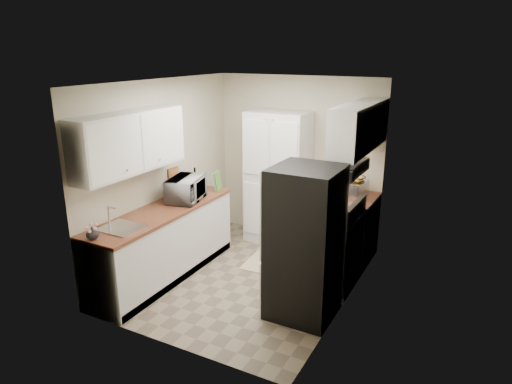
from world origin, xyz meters
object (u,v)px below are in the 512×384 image
(pantry_cabinet, at_px, (278,178))
(toaster_oven, at_px, (353,189))
(microwave, at_px, (186,189))
(wine_bottle, at_px, (195,180))
(refrigerator, at_px, (305,243))
(electric_range, at_px, (330,248))

(pantry_cabinet, distance_m, toaster_oven, 1.20)
(pantry_cabinet, xyz_separation_m, microwave, (-0.74, -1.30, 0.08))
(pantry_cabinet, bearing_deg, wine_bottle, -135.50)
(pantry_cabinet, distance_m, refrigerator, 2.07)
(microwave, bearing_deg, electric_range, -92.78)
(refrigerator, distance_m, toaster_oven, 1.62)
(electric_range, bearing_deg, pantry_cabinet, 141.78)
(wine_bottle, bearing_deg, pantry_cabinet, 44.50)
(pantry_cabinet, bearing_deg, refrigerator, -56.54)
(pantry_cabinet, height_order, refrigerator, pantry_cabinet)
(electric_range, distance_m, microwave, 2.04)
(refrigerator, bearing_deg, microwave, 167.14)
(electric_range, xyz_separation_m, refrigerator, (-0.03, -0.80, 0.37))
(toaster_oven, bearing_deg, wine_bottle, -154.65)
(pantry_cabinet, xyz_separation_m, electric_range, (1.17, -0.93, -0.52))
(electric_range, bearing_deg, wine_bottle, 178.59)
(wine_bottle, relative_size, toaster_oven, 0.79)
(pantry_cabinet, height_order, microwave, pantry_cabinet)
(refrigerator, xyz_separation_m, microwave, (-1.88, 0.43, 0.23))
(electric_range, bearing_deg, microwave, -169.00)
(microwave, xyz_separation_m, wine_bottle, (-0.15, 0.42, -0.00))
(refrigerator, distance_m, wine_bottle, 2.21)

